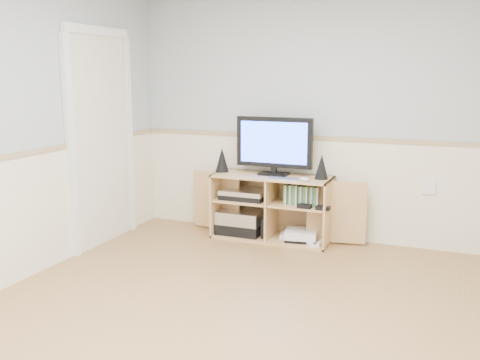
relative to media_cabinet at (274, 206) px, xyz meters
name	(u,v)px	position (x,y,z in m)	size (l,w,h in m)	color
room	(239,144)	(0.41, -1.93, 0.88)	(4.04, 4.54, 2.54)	tan
media_cabinet	(274,206)	(0.00, 0.00, 0.00)	(1.85, 0.44, 0.65)	tan
monitor	(274,144)	(0.00, -0.01, 0.63)	(0.78, 0.18, 0.58)	black
speaker_left	(222,160)	(-0.55, -0.03, 0.44)	(0.14, 0.14, 0.25)	black
speaker_right	(322,167)	(0.49, -0.03, 0.44)	(0.13, 0.13, 0.24)	black
keyboard	(283,179)	(0.15, -0.19, 0.32)	(0.29, 0.11, 0.01)	silver
mouse	(304,179)	(0.37, -0.19, 0.34)	(0.10, 0.06, 0.04)	white
av_components	(242,215)	(-0.32, -0.05, -0.11)	(0.53, 0.34, 0.47)	black
game_consoles	(300,235)	(0.31, -0.07, -0.26)	(0.46, 0.31, 0.11)	white
game_cases	(302,195)	(0.32, -0.07, 0.15)	(0.34, 0.14, 0.19)	#3F8C3F
wall_outlet	(429,188)	(1.47, 0.18, 0.27)	(0.12, 0.03, 0.12)	white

